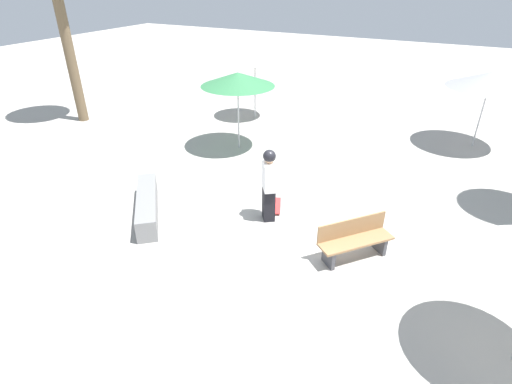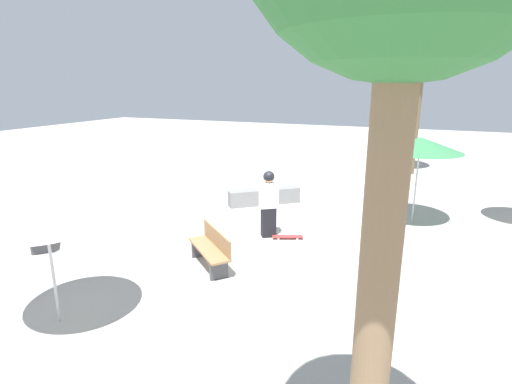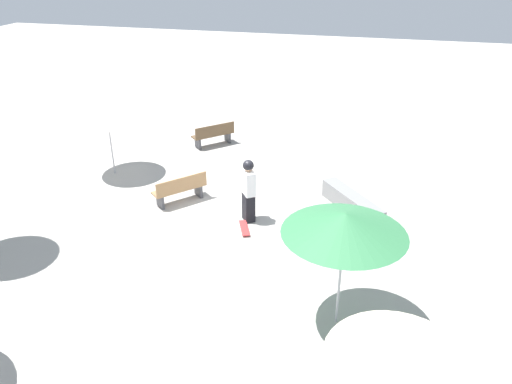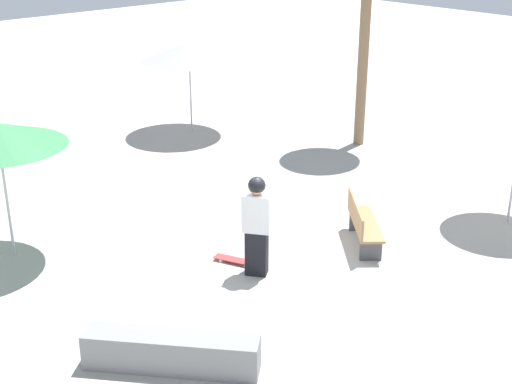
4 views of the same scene
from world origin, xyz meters
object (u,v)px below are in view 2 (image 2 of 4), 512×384
at_px(concrete_ledge, 264,197).
at_px(shade_umbrella_white, 44,212).
at_px(shade_umbrella_green, 420,145).
at_px(skater_main, 269,202).
at_px(bench_far, 43,228).
at_px(palm_tree_left, 425,27).
at_px(skateboard, 288,237).
at_px(bench_near, 211,249).

relative_size(concrete_ledge, shade_umbrella_white, 1.00).
height_order(shade_umbrella_green, shade_umbrella_white, shade_umbrella_green).
height_order(skater_main, concrete_ledge, skater_main).
bearing_deg(shade_umbrella_white, shade_umbrella_green, -124.40).
height_order(skater_main, shade_umbrella_green, shade_umbrella_green).
height_order(concrete_ledge, shade_umbrella_green, shade_umbrella_green).
height_order(bench_far, palm_tree_left, palm_tree_left).
bearing_deg(skater_main, bench_far, 173.31).
bearing_deg(bench_far, skater_main, -107.61).
height_order(concrete_ledge, shade_umbrella_white, shade_umbrella_white).
bearing_deg(palm_tree_left, bench_far, 56.60).
height_order(skater_main, shade_umbrella_white, shade_umbrella_white).
distance_m(skateboard, shade_umbrella_white, 6.00).
bearing_deg(bench_far, shade_umbrella_white, -172.79).
relative_size(skateboard, shade_umbrella_white, 0.38).
bearing_deg(shade_umbrella_green, concrete_ledge, 0.99).
relative_size(skateboard, bench_near, 0.54).
bearing_deg(skateboard, bench_far, -176.69).
relative_size(skater_main, bench_far, 1.23).
relative_size(concrete_ledge, bench_far, 1.49).
relative_size(shade_umbrella_white, palm_tree_left, 0.28).
xyz_separation_m(bench_near, shade_umbrella_green, (-4.03, -4.99, 1.87)).
distance_m(skater_main, skateboard, 1.06).
bearing_deg(shade_umbrella_green, palm_tree_left, -86.96).
bearing_deg(concrete_ledge, skater_main, 113.90).
bearing_deg(bench_near, skater_main, -62.01).
height_order(skateboard, bench_near, bench_near).
bearing_deg(concrete_ledge, shade_umbrella_white, 84.95).
bearing_deg(skater_main, shade_umbrella_green, 3.37).
bearing_deg(shade_umbrella_white, skateboard, -115.29).
distance_m(bench_near, palm_tree_left, 13.76).
height_order(bench_near, palm_tree_left, palm_tree_left).
bearing_deg(skater_main, shade_umbrella_white, -145.30).
bearing_deg(bench_far, palm_tree_left, -79.34).
relative_size(skateboard, concrete_ledge, 0.38).
relative_size(skater_main, shade_umbrella_white, 0.83).
xyz_separation_m(skater_main, concrete_ledge, (1.20, -2.70, -0.70)).
xyz_separation_m(skater_main, shade_umbrella_green, (-3.52, -2.78, 1.33)).
height_order(skater_main, skateboard, skater_main).
distance_m(skater_main, shade_umbrella_green, 4.68).
height_order(bench_near, bench_far, same).
bearing_deg(shade_umbrella_white, concrete_ledge, -95.05).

